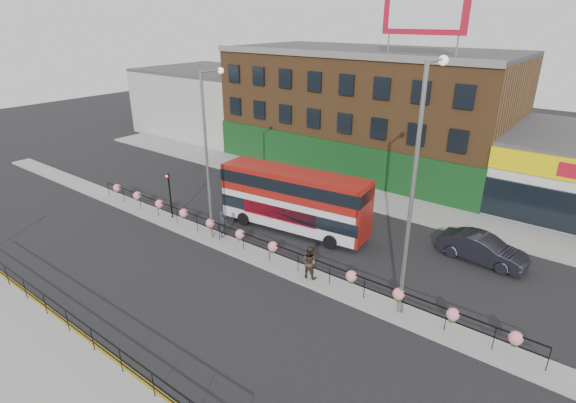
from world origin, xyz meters
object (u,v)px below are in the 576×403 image
Objects in this scene: car at (482,249)px; pedestrian_a at (223,224)px; lamp_column_west at (209,143)px; double_decker_bus at (294,195)px; pedestrian_b at (309,262)px; lamp_column_east at (417,174)px.

pedestrian_a is (-13.57, -6.93, 0.20)m from car.
pedestrian_a is 5.18m from lamp_column_west.
double_decker_bus is 6.30m from lamp_column_west.
pedestrian_b is at bearing -2.74° from lamp_column_west.
double_decker_bus is 5.49× the size of pedestrian_b.
pedestrian_a is at bearing 29.86° from lamp_column_west.
lamp_column_east is at bearing -104.27° from pedestrian_a.
double_decker_bus is 0.89× the size of lamp_column_east.
pedestrian_b is (-6.60, -7.56, 0.28)m from car.
double_decker_bus is at bearing -50.04° from pedestrian_a.
pedestrian_a is (-2.75, -3.68, -1.46)m from double_decker_bus.
pedestrian_b is 7.71m from lamp_column_east.
lamp_column_west is at bearing 106.63° from pedestrian_a.
pedestrian_a is at bearing -13.93° from pedestrian_b.
car is 10.04m from pedestrian_b.
double_decker_bus is 6.02× the size of pedestrian_a.
double_decker_bus is at bearing 110.74° from car.
lamp_column_west is at bearing -11.52° from pedestrian_b.
double_decker_bus reaches higher than pedestrian_a.
car is 2.66× the size of pedestrian_b.
car is (10.82, 3.25, -1.66)m from double_decker_bus.
lamp_column_east is (-1.55, -7.15, 6.08)m from car.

